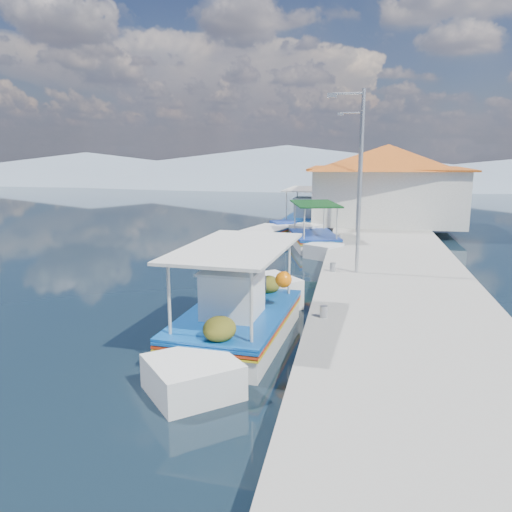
# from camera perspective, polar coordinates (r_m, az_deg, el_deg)

# --- Properties ---
(ground) EXTENTS (160.00, 160.00, 0.00)m
(ground) POSITION_cam_1_polar(r_m,az_deg,el_deg) (16.54, -5.14, -4.41)
(ground) COLOR black
(ground) RESTS_ON ground
(quay) EXTENTS (5.00, 44.00, 0.50)m
(quay) POSITION_cam_1_polar(r_m,az_deg,el_deg) (21.74, 14.53, -0.14)
(quay) COLOR gray
(quay) RESTS_ON ground
(bollards) EXTENTS (0.20, 17.20, 0.30)m
(bollards) POSITION_cam_1_polar(r_m,az_deg,el_deg) (20.89, 8.95, 0.74)
(bollards) COLOR #A5A8AD
(bollards) RESTS_ON quay
(main_caique) EXTENTS (2.70, 7.98, 2.63)m
(main_caique) POSITION_cam_1_polar(r_m,az_deg,el_deg) (12.60, -2.08, -7.17)
(main_caique) COLOR silver
(main_caique) RESTS_ON ground
(caique_green_canopy) EXTENTS (2.95, 6.15, 2.38)m
(caique_green_canopy) POSITION_cam_1_polar(r_m,az_deg,el_deg) (24.51, 6.58, 1.73)
(caique_green_canopy) COLOR silver
(caique_green_canopy) RESTS_ON ground
(caique_blue_hull) EXTENTS (2.71, 5.48, 1.02)m
(caique_blue_hull) POSITION_cam_1_polar(r_m,az_deg,el_deg) (26.22, 1.16, 2.28)
(caique_blue_hull) COLOR navy
(caique_blue_hull) RESTS_ON ground
(caique_far) EXTENTS (2.51, 7.55, 2.65)m
(caique_far) POSITION_cam_1_polar(r_m,az_deg,el_deg) (30.30, 5.62, 3.93)
(caique_far) COLOR silver
(caique_far) RESTS_ON ground
(harbor_building) EXTENTS (10.49, 10.49, 4.40)m
(harbor_building) POSITION_cam_1_polar(r_m,az_deg,el_deg) (30.35, 14.36, 7.97)
(harbor_building) COLOR white
(harbor_building) RESTS_ON quay
(lamp_post_near) EXTENTS (1.21, 0.14, 6.00)m
(lamp_post_near) POSITION_cam_1_polar(r_m,az_deg,el_deg) (17.27, 11.26, 9.08)
(lamp_post_near) COLOR #A5A8AD
(lamp_post_near) RESTS_ON quay
(lamp_post_far) EXTENTS (1.21, 0.14, 6.00)m
(lamp_post_far) POSITION_cam_1_polar(r_m,az_deg,el_deg) (26.26, 11.23, 9.93)
(lamp_post_far) COLOR #A5A8AD
(lamp_post_far) RESTS_ON quay
(mountain_ridge) EXTENTS (171.40, 96.00, 5.50)m
(mountain_ridge) POSITION_cam_1_polar(r_m,az_deg,el_deg) (71.33, 12.80, 9.43)
(mountain_ridge) COLOR slate
(mountain_ridge) RESTS_ON ground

